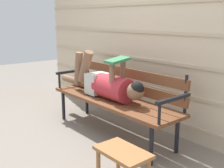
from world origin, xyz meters
The scene contains 5 objects.
ground_plane centered at (0.00, 0.00, 0.00)m, with size 12.00×12.00×0.00m, color gray.
house_siding centered at (0.00, 0.67, 1.19)m, with size 4.53×0.08×2.38m.
park_bench centered at (0.00, 0.18, 0.47)m, with size 1.82×0.51×0.82m.
reclining_person centered at (-0.11, 0.10, 0.60)m, with size 1.66×0.28×0.55m.
footstool centered at (0.88, -0.52, 0.26)m, with size 0.45×0.28×0.32m.
Camera 1 is at (2.40, -1.90, 1.35)m, focal length 44.64 mm.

